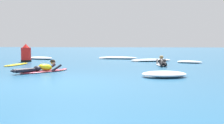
% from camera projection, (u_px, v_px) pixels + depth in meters
% --- Properties ---
extents(ground_plane, '(120.00, 120.00, 0.00)m').
position_uv_depth(ground_plane, '(107.00, 61.00, 17.54)').
color(ground_plane, '#235B84').
extents(surfer_near, '(1.75, 2.31, 0.55)m').
position_uv_depth(surfer_near, '(42.00, 69.00, 10.55)').
color(surfer_near, '#E54C66').
rests_on(surfer_near, ground).
extents(surfer_far, '(0.60, 2.50, 0.55)m').
position_uv_depth(surfer_far, '(162.00, 63.00, 13.95)').
color(surfer_far, silver).
rests_on(surfer_far, ground).
extents(drifting_surfboard, '(0.63, 2.28, 0.16)m').
position_uv_depth(drifting_surfboard, '(17.00, 64.00, 14.05)').
color(drifting_surfboard, yellow).
rests_on(drifting_surfboard, ground).
extents(whitewater_front, '(2.96, 0.89, 0.19)m').
position_uv_depth(whitewater_front, '(118.00, 58.00, 19.36)').
color(whitewater_front, white).
rests_on(whitewater_front, ground).
extents(whitewater_mid_left, '(1.60, 1.15, 0.15)m').
position_uv_depth(whitewater_mid_left, '(189.00, 62.00, 15.41)').
color(whitewater_mid_left, white).
rests_on(whitewater_mid_left, ground).
extents(whitewater_mid_right, '(2.38, 1.81, 0.19)m').
position_uv_depth(whitewater_mid_right, '(40.00, 58.00, 19.21)').
color(whitewater_mid_right, white).
rests_on(whitewater_mid_right, ground).
extents(whitewater_back, '(1.77, 1.44, 0.20)m').
position_uv_depth(whitewater_back, '(164.00, 74.00, 9.07)').
color(whitewater_back, white).
rests_on(whitewater_back, ground).
extents(whitewater_far_band, '(3.01, 2.17, 0.16)m').
position_uv_depth(whitewater_far_band, '(151.00, 60.00, 17.09)').
color(whitewater_far_band, white).
rests_on(whitewater_far_band, ground).
extents(channel_marker_buoy, '(0.65, 0.65, 1.14)m').
position_uv_depth(channel_marker_buoy, '(26.00, 54.00, 16.52)').
color(channel_marker_buoy, red).
rests_on(channel_marker_buoy, ground).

